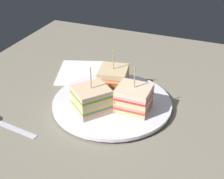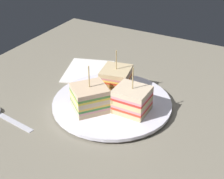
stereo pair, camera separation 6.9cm
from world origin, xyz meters
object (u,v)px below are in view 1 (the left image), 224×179
Objects in this scene: plate at (112,103)px; sandwich_wedge_1 at (134,98)px; sandwich_wedge_2 at (113,79)px; napkin at (81,72)px; chip_pile at (108,97)px; sandwich_wedge_0 at (92,99)px.

plate is 6.29cm from sandwich_wedge_1.
sandwich_wedge_1 is (1.17, 5.29, 3.19)cm from plate.
sandwich_wedge_2 is at bearing -41.82° from sandwich_wedge_1.
sandwich_wedge_1 is 0.73× the size of napkin.
chip_pile reaches higher than napkin.
sandwich_wedge_1 reaches higher than sandwich_wedge_2.
sandwich_wedge_1 is (-3.62, 7.85, -0.01)cm from sandwich_wedge_0.
plate is 6.30cm from sandwich_wedge_0.
sandwich_wedge_1 is 6.26cm from chip_pile.
sandwich_wedge_0 is at bearing -22.67° from chip_pile.
sandwich_wedge_2 is 1.19× the size of chip_pile.
sandwich_wedge_1 is 1.24× the size of chip_pile.
napkin is (-6.21, -11.64, -3.63)cm from sandwich_wedge_2.
sandwich_wedge_1 is 9.45cm from sandwich_wedge_2.
napkin is (-12.51, -18.68, -3.73)cm from sandwich_wedge_1.
sandwich_wedge_0 is 19.78cm from napkin.
sandwich_wedge_1 is 22.79cm from napkin.
sandwich_wedge_1 is at bearing -25.92° from sandwich_wedge_0.
sandwich_wedge_2 is (-6.30, -7.04, -0.11)cm from sandwich_wedge_1.
plate is 1.84cm from chip_pile.
sandwich_wedge_0 reaches higher than napkin.
plate reaches higher than napkin.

